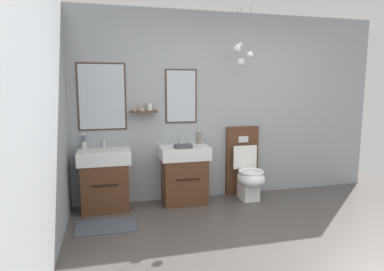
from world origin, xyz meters
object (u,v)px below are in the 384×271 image
vanity_sink_right (184,173)px  toothbrush_cup (84,144)px  vanity_sink_left (105,179)px  soap_dispenser (199,137)px  toilet (246,172)px  folded_hand_towel (183,146)px

vanity_sink_right → toothbrush_cup: size_ratio=3.69×
vanity_sink_left → vanity_sink_right: size_ratio=1.00×
toothbrush_cup → soap_dispenser: toothbrush_cup is taller
vanity_sink_right → toilet: toilet is taller
soap_dispenser → folded_hand_towel: 0.40m
vanity_sink_left → toilet: toilet is taller
vanity_sink_left → vanity_sink_right: 1.04m
vanity_sink_left → folded_hand_towel: (1.00, -0.12, 0.39)m
soap_dispenser → folded_hand_towel: (-0.30, -0.27, -0.07)m
folded_hand_towel → toilet: bearing=5.8°
toothbrush_cup → vanity_sink_left: bearing=-29.6°
vanity_sink_left → vanity_sink_right: bearing=0.0°
vanity_sink_right → toilet: bearing=-1.4°
vanity_sink_right → folded_hand_towel: (-0.04, -0.12, 0.39)m
toilet → folded_hand_towel: (-0.94, -0.10, 0.42)m
vanity_sink_right → folded_hand_towel: size_ratio=3.54×
soap_dispenser → folded_hand_towel: size_ratio=0.93×
vanity_sink_left → toothbrush_cup: bearing=150.4°
toilet → folded_hand_towel: toilet is taller
toilet → vanity_sink_left: bearing=179.4°
toothbrush_cup → soap_dispenser: bearing=0.4°
vanity_sink_left → soap_dispenser: (1.30, 0.15, 0.46)m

